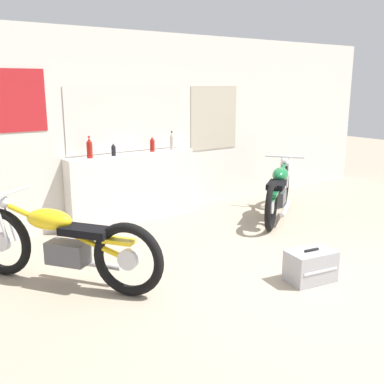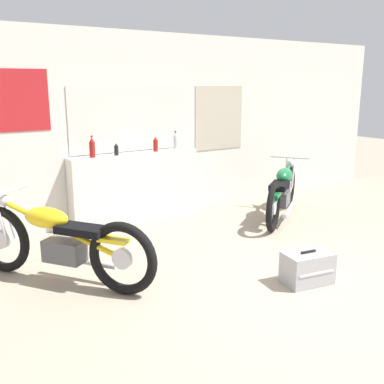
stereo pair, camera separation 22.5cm
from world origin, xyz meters
The scene contains 10 objects.
ground_plane centered at (0.00, 0.00, 0.00)m, with size 24.00×24.00×0.00m, color gray.
wall_back centered at (-0.01, 3.54, 1.41)m, with size 10.00×0.07×2.80m.
sill_counter centered at (-0.37, 3.36, 0.52)m, with size 2.02×0.28×1.04m.
bottle_leftmost centered at (-1.04, 3.32, 1.18)m, with size 0.08×0.08×0.31m.
bottle_left_center centered at (-0.69, 3.31, 1.13)m, with size 0.06×0.06×0.19m.
bottle_center centered at (-0.03, 3.34, 1.15)m, with size 0.07×0.07×0.24m.
bottle_right_center centered at (0.33, 3.34, 1.17)m, with size 0.06×0.06×0.29m.
motorcycle_yellow centered at (-2.03, 1.82, 0.45)m, with size 1.41×1.92×0.95m.
motorcycle_green centered at (1.58, 2.23, 0.43)m, with size 1.76×1.30×0.89m.
hard_case_silver centered at (0.13, 0.37, 0.17)m, with size 0.55×0.39×0.36m.
Camera 2 is at (-3.28, -2.64, 2.06)m, focal length 42.00 mm.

